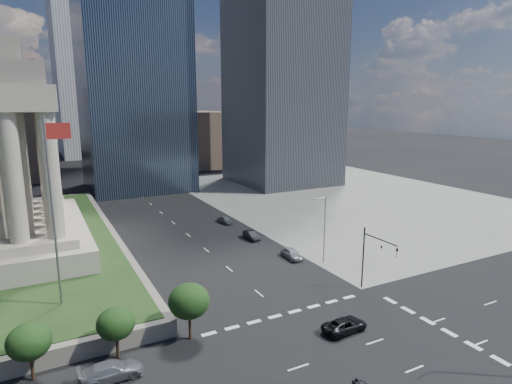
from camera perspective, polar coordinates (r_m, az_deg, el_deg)
ground at (r=127.78m, az=-16.70°, el=0.85°), size 500.00×500.00×0.00m
sidewalk_ne at (r=110.89m, az=11.75°, el=-0.50°), size 68.00×90.00×0.03m
flagpole at (r=48.58m, az=-25.38°, el=-1.30°), size 2.52×0.24×20.00m
midrise_glass at (r=121.35m, az=-16.13°, el=14.58°), size 26.00×26.00×60.00m
highrise_ne at (r=129.40m, az=3.61°, el=23.74°), size 26.00×28.00×100.00m
building_filler_ne at (r=163.66m, az=-7.88°, el=7.07°), size 20.00×30.00×20.00m
building_filler_nw at (r=153.93m, az=-30.34°, el=6.79°), size 24.00×30.00×28.00m
traffic_signal_ne at (r=54.58m, az=15.42°, el=-7.80°), size 0.30×5.74×8.00m
street_lamp_north at (r=63.19m, az=9.01°, el=-4.43°), size 2.13×0.22×10.00m
pickup_truck at (r=47.06m, az=11.77°, el=-16.99°), size 5.12×2.62×1.38m
suv_grey at (r=41.34m, az=-18.72°, el=-21.67°), size 5.40×2.22×1.56m
parked_sedan_near at (r=65.70m, az=4.78°, el=-8.16°), size 2.16×4.69×1.56m
parked_sedan_mid at (r=74.43m, az=-0.62°, el=-5.76°), size 1.62×4.36×1.42m
parked_sedan_far at (r=84.21m, az=-4.11°, el=-3.72°), size 4.18×2.13×1.36m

